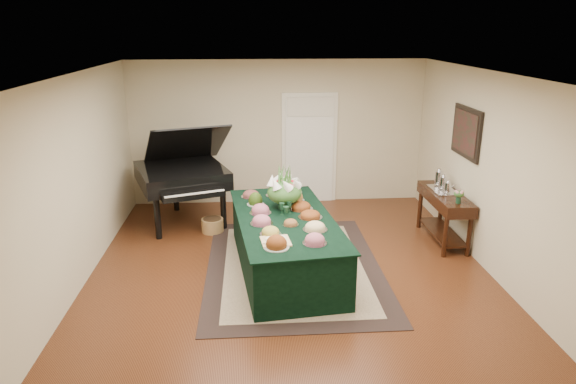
{
  "coord_description": "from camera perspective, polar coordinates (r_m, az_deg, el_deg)",
  "views": [
    {
      "loc": [
        -0.49,
        -6.52,
        3.26
      ],
      "look_at": [
        0.0,
        0.3,
        1.05
      ],
      "focal_mm": 32.0,
      "sensor_mm": 36.0,
      "label": 1
    }
  ],
  "objects": [
    {
      "name": "wall_painting",
      "position": [
        8.17,
        19.19,
        6.28
      ],
      "size": [
        0.05,
        0.95,
        0.75
      ],
      "color": "black",
      "rests_on": "ground"
    },
    {
      "name": "mahogany_sideboard",
      "position": [
        8.37,
        17.01,
        -1.27
      ],
      "size": [
        0.45,
        1.39,
        0.8
      ],
      "color": "black",
      "rests_on": "ground"
    },
    {
      "name": "area_rug",
      "position": [
        7.38,
        0.62,
        -8.25
      ],
      "size": [
        2.44,
        3.41,
        0.01
      ],
      "color": "black",
      "rests_on": "ground"
    },
    {
      "name": "cutting_board",
      "position": [
        6.23,
        -1.41,
        -5.24
      ],
      "size": [
        0.38,
        0.38,
        0.1
      ],
      "color": "tan",
      "rests_on": "buffet_table"
    },
    {
      "name": "tea_service",
      "position": [
        8.43,
        16.81,
        1.0
      ],
      "size": [
        0.34,
        0.58,
        0.3
      ],
      "color": "silver",
      "rests_on": "mahogany_sideboard"
    },
    {
      "name": "floral_centerpiece",
      "position": [
        7.26,
        -0.39,
        0.44
      ],
      "size": [
        0.51,
        0.51,
        0.51
      ],
      "color": "#143320",
      "rests_on": "buffet_table"
    },
    {
      "name": "ground",
      "position": [
        7.3,
        0.17,
        -8.59
      ],
      "size": [
        6.0,
        6.0,
        0.0
      ],
      "primitive_type": "plane",
      "color": "black",
      "rests_on": "ground"
    },
    {
      "name": "pink_bouquet",
      "position": [
        7.85,
        18.46,
        -0.24
      ],
      "size": [
        0.16,
        0.16,
        0.21
      ],
      "color": "#143320",
      "rests_on": "mahogany_sideboard"
    },
    {
      "name": "grand_piano",
      "position": [
        8.91,
        -11.66,
        1.92
      ],
      "size": [
        1.8,
        1.99,
        1.72
      ],
      "color": "black",
      "rests_on": "ground"
    },
    {
      "name": "kitchen_doorway",
      "position": [
        9.81,
        2.38,
        4.72
      ],
      "size": [
        1.05,
        0.07,
        2.1
      ],
      "color": "silver",
      "rests_on": "ground"
    },
    {
      "name": "buffet_table",
      "position": [
        7.15,
        -0.33,
        -5.73
      ],
      "size": [
        1.58,
        2.84,
        0.78
      ],
      "color": "black",
      "rests_on": "ground"
    },
    {
      "name": "green_goblets",
      "position": [
        7.04,
        -0.25,
        -1.96
      ],
      "size": [
        0.18,
        0.29,
        0.18
      ],
      "color": "#143320",
      "rests_on": "buffet_table"
    },
    {
      "name": "food_platters",
      "position": [
        7.05,
        -0.53,
        -2.3
      ],
      "size": [
        1.13,
        2.38,
        0.14
      ],
      "color": "silver",
      "rests_on": "buffet_table"
    },
    {
      "name": "wicker_basket",
      "position": [
        8.63,
        -8.39,
        -3.67
      ],
      "size": [
        0.36,
        0.36,
        0.23
      ],
      "primitive_type": "cylinder",
      "color": "olive",
      "rests_on": "ground"
    }
  ]
}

